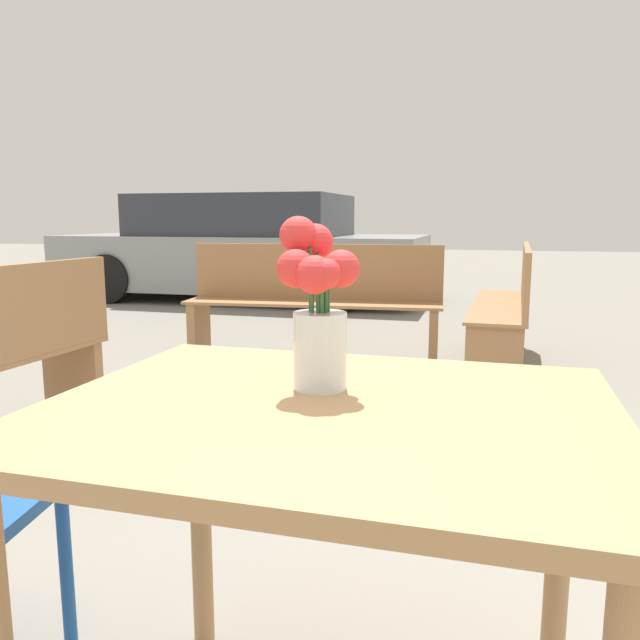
{
  "coord_description": "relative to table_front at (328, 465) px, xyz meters",
  "views": [
    {
      "loc": [
        0.25,
        -0.96,
        1.04
      ],
      "look_at": [
        -0.04,
        0.09,
        0.86
      ],
      "focal_mm": 35.0,
      "sensor_mm": 36.0,
      "label": 1
    }
  ],
  "objects": [
    {
      "name": "bench_far",
      "position": [
        0.37,
        3.49,
        -0.16
      ],
      "size": [
        0.42,
        1.74,
        0.85
      ],
      "color": "#9E7047",
      "rests_on": "ground_plane"
    },
    {
      "name": "flower_vase",
      "position": [
        -0.04,
        0.09,
        0.25
      ],
      "size": [
        0.15,
        0.15,
        0.31
      ],
      "color": "silver",
      "rests_on": "table_front"
    },
    {
      "name": "bench_middle",
      "position": [
        -0.99,
        3.32,
        -0.16
      ],
      "size": [
        1.85,
        0.53,
        0.85
      ],
      "color": "#9E7047",
      "rests_on": "ground_plane"
    },
    {
      "name": "parked_car",
      "position": [
        -2.88,
        6.58,
        0.0
      ],
      "size": [
        4.6,
        1.98,
        1.32
      ],
      "color": "gray",
      "rests_on": "ground_plane"
    },
    {
      "name": "table_front",
      "position": [
        0.0,
        0.0,
        0.0
      ],
      "size": [
        0.93,
        0.76,
        0.74
      ],
      "color": "tan",
      "rests_on": "ground_plane"
    }
  ]
}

